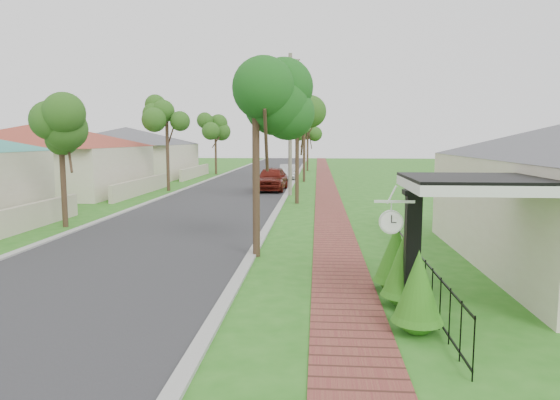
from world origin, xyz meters
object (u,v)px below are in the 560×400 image
at_px(parked_car_white, 288,172).
at_px(utility_pole, 290,124).
at_px(porch_post, 412,258).
at_px(station_clock, 391,220).
at_px(parked_car_red, 272,179).
at_px(near_tree, 256,106).

bearing_deg(parked_car_white, utility_pole, -88.54).
relative_size(porch_post, station_clock, 3.24).
bearing_deg(utility_pole, parked_car_red, 117.58).
bearing_deg(utility_pole, parked_car_white, 94.09).
bearing_deg(parked_car_red, station_clock, -77.02).
bearing_deg(porch_post, near_tree, 129.57).
xyz_separation_m(porch_post, near_tree, (-3.75, 4.54, 3.36)).
bearing_deg(near_tree, parked_car_white, 91.55).
bearing_deg(parked_car_white, near_tree, -91.09).
bearing_deg(parked_car_white, parked_car_red, -95.85).
distance_m(porch_post, parked_car_red, 24.23).
bearing_deg(porch_post, station_clock, -141.11).
relative_size(parked_car_white, station_clock, 5.02).
bearing_deg(station_clock, utility_pole, 98.38).
distance_m(porch_post, near_tree, 6.78).
distance_m(parked_car_red, station_clock, 24.55).
height_order(parked_car_red, utility_pole, utility_pole).
height_order(porch_post, utility_pole, utility_pole).
xyz_separation_m(parked_car_red, parked_car_white, (0.53, 9.50, -0.17)).
relative_size(parked_car_red, utility_pole, 0.55).
xyz_separation_m(parked_car_red, station_clock, (4.56, -24.09, 1.14)).
bearing_deg(near_tree, porch_post, -50.43).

